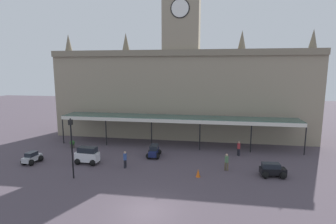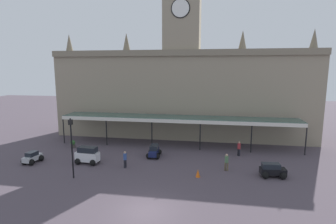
{
  "view_description": "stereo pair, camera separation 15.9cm",
  "coord_description": "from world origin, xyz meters",
  "px_view_note": "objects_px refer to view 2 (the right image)",
  "views": [
    {
      "loc": [
        4.19,
        -16.43,
        9.73
      ],
      "look_at": [
        0.0,
        9.2,
        5.46
      ],
      "focal_mm": 28.4,
      "sensor_mm": 36.0,
      "label": 1
    },
    {
      "loc": [
        4.34,
        -16.4,
        9.73
      ],
      "look_at": [
        0.0,
        9.2,
        5.46
      ],
      "focal_mm": 28.4,
      "sensor_mm": 36.0,
      "label": 2
    }
  ],
  "objects_px": {
    "victorian_lamppost": "(72,142)",
    "car_black_estate": "(272,171)",
    "car_silver_sedan": "(32,158)",
    "traffic_cone": "(198,173)",
    "pedestrian_beside_cars": "(239,148)",
    "pedestrian_crossing_forecourt": "(227,161)",
    "car_navy_estate": "(154,152)",
    "planter_by_canopy": "(73,144)",
    "pedestrian_near_entrance": "(125,159)",
    "car_white_van": "(88,156)"
  },
  "relations": [
    {
      "from": "car_silver_sedan",
      "to": "pedestrian_near_entrance",
      "type": "distance_m",
      "value": 10.0
    },
    {
      "from": "planter_by_canopy",
      "to": "car_navy_estate",
      "type": "bearing_deg",
      "value": -8.59
    },
    {
      "from": "car_black_estate",
      "to": "planter_by_canopy",
      "type": "distance_m",
      "value": 23.1
    },
    {
      "from": "pedestrian_crossing_forecourt",
      "to": "car_silver_sedan",
      "type": "bearing_deg",
      "value": -176.64
    },
    {
      "from": "car_navy_estate",
      "to": "victorian_lamppost",
      "type": "relative_size",
      "value": 0.42
    },
    {
      "from": "car_navy_estate",
      "to": "planter_by_canopy",
      "type": "distance_m",
      "value": 10.8
    },
    {
      "from": "pedestrian_crossing_forecourt",
      "to": "pedestrian_beside_cars",
      "type": "bearing_deg",
      "value": 71.41
    },
    {
      "from": "car_white_van",
      "to": "pedestrian_beside_cars",
      "type": "height_order",
      "value": "car_white_van"
    },
    {
      "from": "pedestrian_beside_cars",
      "to": "pedestrian_crossing_forecourt",
      "type": "xyz_separation_m",
      "value": [
        -1.58,
        -4.7,
        0.0
      ]
    },
    {
      "from": "victorian_lamppost",
      "to": "car_navy_estate",
      "type": "bearing_deg",
      "value": 49.88
    },
    {
      "from": "pedestrian_crossing_forecourt",
      "to": "victorian_lamppost",
      "type": "relative_size",
      "value": 0.31
    },
    {
      "from": "pedestrian_near_entrance",
      "to": "victorian_lamppost",
      "type": "relative_size",
      "value": 0.31
    },
    {
      "from": "pedestrian_crossing_forecourt",
      "to": "traffic_cone",
      "type": "height_order",
      "value": "pedestrian_crossing_forecourt"
    },
    {
      "from": "pedestrian_near_entrance",
      "to": "traffic_cone",
      "type": "relative_size",
      "value": 2.32
    },
    {
      "from": "car_silver_sedan",
      "to": "planter_by_canopy",
      "type": "height_order",
      "value": "car_silver_sedan"
    },
    {
      "from": "car_black_estate",
      "to": "pedestrian_beside_cars",
      "type": "xyz_separation_m",
      "value": [
        -2.45,
        5.54,
        0.34
      ]
    },
    {
      "from": "pedestrian_crossing_forecourt",
      "to": "car_navy_estate",
      "type": "bearing_deg",
      "value": 159.84
    },
    {
      "from": "pedestrian_beside_cars",
      "to": "traffic_cone",
      "type": "bearing_deg",
      "value": -122.04
    },
    {
      "from": "pedestrian_near_entrance",
      "to": "victorian_lamppost",
      "type": "bearing_deg",
      "value": -139.63
    },
    {
      "from": "car_navy_estate",
      "to": "pedestrian_crossing_forecourt",
      "type": "distance_m",
      "value": 8.28
    },
    {
      "from": "planter_by_canopy",
      "to": "pedestrian_crossing_forecourt",
      "type": "bearing_deg",
      "value": -13.61
    },
    {
      "from": "pedestrian_crossing_forecourt",
      "to": "pedestrian_near_entrance",
      "type": "xyz_separation_m",
      "value": [
        -9.86,
        -0.89,
        0.0
      ]
    },
    {
      "from": "pedestrian_beside_cars",
      "to": "pedestrian_crossing_forecourt",
      "type": "relative_size",
      "value": 1.0
    },
    {
      "from": "car_navy_estate",
      "to": "pedestrian_near_entrance",
      "type": "xyz_separation_m",
      "value": [
        -2.09,
        -3.75,
        0.34
      ]
    },
    {
      "from": "car_navy_estate",
      "to": "traffic_cone",
      "type": "xyz_separation_m",
      "value": [
        5.15,
        -4.85,
        -0.2
      ]
    },
    {
      "from": "car_white_van",
      "to": "planter_by_canopy",
      "type": "relative_size",
      "value": 2.56
    },
    {
      "from": "victorian_lamppost",
      "to": "traffic_cone",
      "type": "relative_size",
      "value": 7.58
    },
    {
      "from": "pedestrian_near_entrance",
      "to": "victorian_lamppost",
      "type": "height_order",
      "value": "victorian_lamppost"
    },
    {
      "from": "car_black_estate",
      "to": "planter_by_canopy",
      "type": "relative_size",
      "value": 2.41
    },
    {
      "from": "car_navy_estate",
      "to": "pedestrian_beside_cars",
      "type": "height_order",
      "value": "pedestrian_beside_cars"
    },
    {
      "from": "car_navy_estate",
      "to": "car_white_van",
      "type": "relative_size",
      "value": 0.94
    },
    {
      "from": "car_silver_sedan",
      "to": "car_navy_estate",
      "type": "height_order",
      "value": "car_navy_estate"
    },
    {
      "from": "car_white_van",
      "to": "pedestrian_near_entrance",
      "type": "distance_m",
      "value": 4.22
    },
    {
      "from": "car_black_estate",
      "to": "planter_by_canopy",
      "type": "height_order",
      "value": "car_black_estate"
    },
    {
      "from": "pedestrian_near_entrance",
      "to": "car_white_van",
      "type": "bearing_deg",
      "value": 173.73
    },
    {
      "from": "car_silver_sedan",
      "to": "pedestrian_crossing_forecourt",
      "type": "xyz_separation_m",
      "value": [
        19.85,
        1.17,
        0.41
      ]
    },
    {
      "from": "car_silver_sedan",
      "to": "traffic_cone",
      "type": "distance_m",
      "value": 17.26
    },
    {
      "from": "car_white_van",
      "to": "pedestrian_near_entrance",
      "type": "relative_size",
      "value": 1.47
    },
    {
      "from": "car_white_van",
      "to": "pedestrian_near_entrance",
      "type": "bearing_deg",
      "value": -6.27
    },
    {
      "from": "pedestrian_beside_cars",
      "to": "car_navy_estate",
      "type": "bearing_deg",
      "value": -168.81
    },
    {
      "from": "pedestrian_beside_cars",
      "to": "pedestrian_near_entrance",
      "type": "xyz_separation_m",
      "value": [
        -11.44,
        -5.6,
        0.0
      ]
    },
    {
      "from": "pedestrian_near_entrance",
      "to": "victorian_lamppost",
      "type": "xyz_separation_m",
      "value": [
        -3.76,
        -3.19,
        2.45
      ]
    },
    {
      "from": "car_silver_sedan",
      "to": "car_white_van",
      "type": "bearing_deg",
      "value": 7.2
    },
    {
      "from": "car_silver_sedan",
      "to": "car_white_van",
      "type": "xyz_separation_m",
      "value": [
        5.79,
        0.73,
        0.3
      ]
    },
    {
      "from": "car_silver_sedan",
      "to": "car_black_estate",
      "type": "bearing_deg",
      "value": 0.77
    },
    {
      "from": "victorian_lamppost",
      "to": "pedestrian_near_entrance",
      "type": "bearing_deg",
      "value": 40.37
    },
    {
      "from": "car_silver_sedan",
      "to": "victorian_lamppost",
      "type": "distance_m",
      "value": 7.45
    },
    {
      "from": "car_black_estate",
      "to": "pedestrian_crossing_forecourt",
      "type": "xyz_separation_m",
      "value": [
        -4.03,
        0.84,
        0.34
      ]
    },
    {
      "from": "car_black_estate",
      "to": "traffic_cone",
      "type": "relative_size",
      "value": 3.21
    },
    {
      "from": "victorian_lamppost",
      "to": "car_black_estate",
      "type": "bearing_deg",
      "value": 10.42
    }
  ]
}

